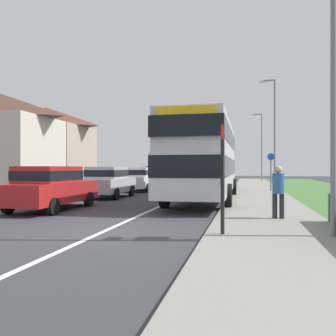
% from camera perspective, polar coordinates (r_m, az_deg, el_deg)
% --- Properties ---
extents(ground_plane, '(120.00, 120.00, 0.00)m').
position_cam_1_polar(ground_plane, '(9.33, -10.03, -9.92)').
color(ground_plane, '#38383D').
extents(lane_marking_centre, '(0.14, 60.00, 0.01)m').
position_cam_1_polar(lane_marking_centre, '(16.94, 0.46, -5.39)').
color(lane_marking_centre, silver).
rests_on(lane_marking_centre, ground_plane).
extents(pavement_near_side, '(3.20, 68.00, 0.12)m').
position_cam_1_polar(pavement_near_side, '(14.58, 15.19, -6.06)').
color(pavement_near_side, gray).
rests_on(pavement_near_side, ground_plane).
extents(double_decker_bus, '(2.80, 10.76, 3.70)m').
position_cam_1_polar(double_decker_bus, '(16.87, 5.89, 1.86)').
color(double_decker_bus, '#BCBCC1').
rests_on(double_decker_bus, ground_plane).
extents(parked_car_red, '(1.94, 4.51, 1.66)m').
position_cam_1_polar(parked_car_red, '(14.16, -18.37, -2.77)').
color(parked_car_red, '#B21E1E').
rests_on(parked_car_red, ground_plane).
extents(parked_car_silver, '(1.98, 3.95, 1.65)m').
position_cam_1_polar(parked_car_silver, '(19.18, -9.64, -2.04)').
color(parked_car_silver, '#B7B7BC').
rests_on(parked_car_silver, ground_plane).
extents(parked_car_white, '(1.93, 4.45, 1.61)m').
position_cam_1_polar(parked_car_white, '(24.21, -4.50, -1.63)').
color(parked_car_white, silver).
rests_on(parked_car_white, ground_plane).
extents(parked_car_blue, '(1.99, 4.54, 1.72)m').
position_cam_1_polar(parked_car_blue, '(29.16, -1.32, -1.24)').
color(parked_car_blue, navy).
rests_on(parked_car_blue, ground_plane).
extents(pedestrian_at_stop, '(0.34, 0.34, 1.67)m').
position_cam_1_polar(pedestrian_at_stop, '(10.91, 17.36, -3.31)').
color(pedestrian_at_stop, '#23232D').
rests_on(pedestrian_at_stop, ground_plane).
extents(bus_stop_sign, '(0.09, 0.52, 2.60)m').
position_cam_1_polar(bus_stop_sign, '(8.06, 8.79, -0.50)').
color(bus_stop_sign, black).
rests_on(bus_stop_sign, ground_plane).
extents(cycle_route_sign, '(0.44, 0.08, 2.52)m').
position_cam_1_polar(cycle_route_sign, '(23.46, 16.26, -0.38)').
color(cycle_route_sign, slate).
rests_on(cycle_route_sign, ground_plane).
extents(street_lamp_near, '(1.14, 0.20, 8.23)m').
position_cam_1_polar(street_lamp_near, '(9.04, 24.49, 19.81)').
color(street_lamp_near, slate).
rests_on(street_lamp_near, ground_plane).
extents(street_lamp_mid, '(1.14, 0.20, 7.79)m').
position_cam_1_polar(street_lamp_mid, '(26.01, 16.60, 6.33)').
color(street_lamp_mid, slate).
rests_on(street_lamp_mid, ground_plane).
extents(street_lamp_far, '(1.14, 0.20, 7.66)m').
position_cam_1_polar(street_lamp_far, '(41.21, 14.73, 3.94)').
color(street_lamp_far, slate).
rests_on(street_lamp_far, ground_plane).
extents(house_terrace_far_side, '(7.38, 11.84, 7.10)m').
position_cam_1_polar(house_terrace_far_side, '(31.55, -21.96, 3.60)').
color(house_terrace_far_side, beige).
rests_on(house_terrace_far_side, ground_plane).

